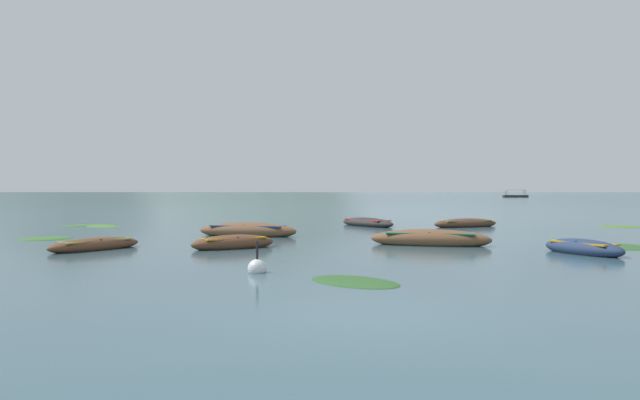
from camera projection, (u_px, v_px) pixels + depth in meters
ground_plane at (314, 192)px, 1509.45m from camera, size 6000.00×6000.00×0.00m
mountain_1 at (63, 149)px, 2582.22m from camera, size 1318.91×1318.91×367.20m
mountain_2 at (273, 150)px, 2549.40m from camera, size 1352.89×1352.89×356.09m
mountain_3 at (510, 143)px, 2241.84m from camera, size 1554.69×1554.69×366.85m
rowboat_0 at (583, 248)px, 19.08m from camera, size 2.12×3.16×0.60m
rowboat_1 at (466, 224)px, 33.36m from camera, size 4.24×2.67×0.60m
rowboat_2 at (367, 223)px, 34.29m from camera, size 3.45×4.63×0.60m
rowboat_3 at (248, 231)px, 26.59m from camera, size 4.75×2.49×0.77m
rowboat_4 at (430, 239)px, 22.12m from camera, size 4.61×2.41×0.75m
rowboat_5 at (95, 245)px, 20.40m from camera, size 2.75×3.43×0.52m
rowboat_6 at (233, 243)px, 20.94m from camera, size 3.19×2.57×0.60m
ferry_0 at (515, 196)px, 186.77m from camera, size 7.56×2.71×2.54m
mooring_buoy at (257, 268)px, 14.73m from camera, size 0.47×0.47×0.91m
weed_patch_0 at (46, 239)px, 25.13m from camera, size 2.59×2.88×0.14m
weed_patch_1 at (102, 226)px, 33.97m from camera, size 3.25×3.33×0.14m
weed_patch_2 at (354, 282)px, 13.19m from camera, size 2.64×2.71×0.14m
weed_patch_3 at (87, 226)px, 34.62m from camera, size 3.47×3.16×0.14m
weed_patch_4 at (623, 247)px, 21.43m from camera, size 2.67×2.97×0.14m
weed_patch_5 at (621, 227)px, 33.55m from camera, size 3.43×3.42×0.14m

